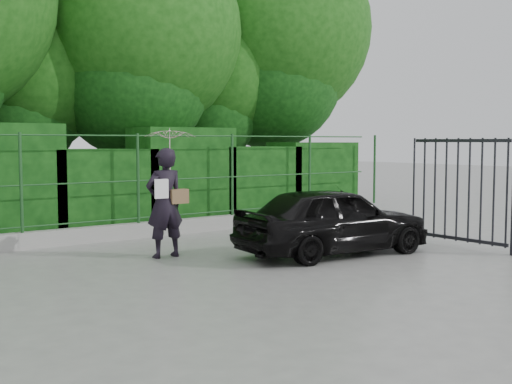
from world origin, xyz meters
TOP-DOWN VIEW (x-y plane):
  - ground at (0.00, 0.00)m, footprint 80.00×80.00m
  - kerb at (0.00, 4.50)m, footprint 14.00×0.25m
  - fence at (0.22, 4.50)m, footprint 14.13×0.06m
  - hedge at (-0.04, 5.50)m, footprint 14.20×1.20m
  - trees at (1.14, 7.74)m, footprint 17.10×6.15m
  - gate at (4.60, -0.72)m, footprint 0.22×2.33m
  - woman at (-0.17, 2.28)m, footprint 0.91×0.86m
  - car at (2.18, 0.74)m, footprint 3.62×1.77m

SIDE VIEW (x-z plane):
  - ground at x=0.00m, z-range 0.00..0.00m
  - kerb at x=0.00m, z-range 0.00..0.30m
  - car at x=2.18m, z-range 0.00..1.19m
  - hedge at x=-0.04m, z-range -0.14..2.14m
  - gate at x=4.60m, z-range 0.01..2.37m
  - fence at x=0.22m, z-range 0.30..2.10m
  - woman at x=-0.17m, z-range 0.27..2.43m
  - trees at x=1.14m, z-range 0.58..8.66m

